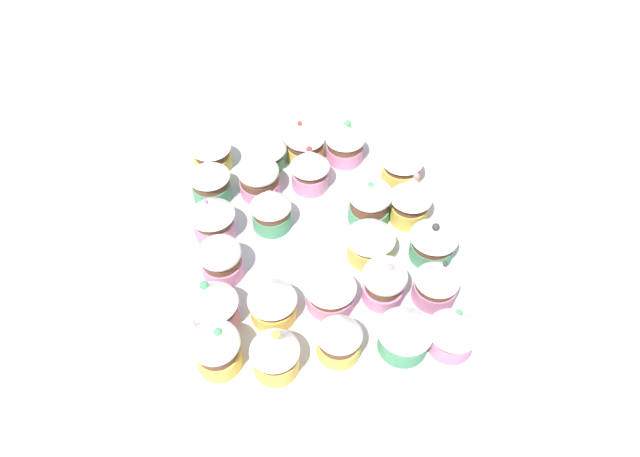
% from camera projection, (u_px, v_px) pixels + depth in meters
% --- Properties ---
extents(ground_plane, '(1.80, 1.80, 0.03)m').
position_uv_depth(ground_plane, '(320.00, 255.00, 0.82)').
color(ground_plane, beige).
extents(baking_tray, '(0.46, 0.39, 0.01)m').
position_uv_depth(baking_tray, '(320.00, 245.00, 0.80)').
color(baking_tray, silver).
rests_on(baking_tray, ground_plane).
extents(cupcake_0, '(0.06, 0.06, 0.07)m').
position_uv_depth(cupcake_0, '(211.00, 149.00, 0.87)').
color(cupcake_0, '#EFC651').
rests_on(cupcake_0, baking_tray).
extents(cupcake_1, '(0.06, 0.06, 0.07)m').
position_uv_depth(cupcake_1, '(210.00, 179.00, 0.82)').
color(cupcake_1, '#4C9E6B').
rests_on(cupcake_1, baking_tray).
extents(cupcake_2, '(0.06, 0.06, 0.08)m').
position_uv_depth(cupcake_2, '(212.00, 216.00, 0.78)').
color(cupcake_2, pink).
rests_on(cupcake_2, baking_tray).
extents(cupcake_3, '(0.06, 0.06, 0.06)m').
position_uv_depth(cupcake_3, '(221.00, 259.00, 0.74)').
color(cupcake_3, pink).
rests_on(cupcake_3, baking_tray).
extents(cupcake_4, '(0.06, 0.06, 0.07)m').
position_uv_depth(cupcake_4, '(213.00, 303.00, 0.69)').
color(cupcake_4, pink).
rests_on(cupcake_4, baking_tray).
extents(cupcake_5, '(0.06, 0.06, 0.07)m').
position_uv_depth(cupcake_5, '(217.00, 348.00, 0.65)').
color(cupcake_5, '#EFC651').
rests_on(cupcake_5, baking_tray).
extents(cupcake_6, '(0.07, 0.07, 0.07)m').
position_uv_depth(cupcake_6, '(264.00, 145.00, 0.87)').
color(cupcake_6, '#4C9E6B').
rests_on(cupcake_6, baking_tray).
extents(cupcake_7, '(0.06, 0.06, 0.06)m').
position_uv_depth(cupcake_7, '(259.00, 178.00, 0.83)').
color(cupcake_7, pink).
rests_on(cupcake_7, baking_tray).
extents(cupcake_8, '(0.06, 0.06, 0.07)m').
position_uv_depth(cupcake_8, '(271.00, 208.00, 0.79)').
color(cupcake_8, '#4C9E6B').
rests_on(cupcake_8, baking_tray).
extents(cupcake_9, '(0.06, 0.06, 0.07)m').
position_uv_depth(cupcake_9, '(272.00, 298.00, 0.69)').
color(cupcake_9, '#EFC651').
rests_on(cupcake_9, baking_tray).
extents(cupcake_10, '(0.06, 0.06, 0.08)m').
position_uv_depth(cupcake_10, '(275.00, 350.00, 0.65)').
color(cupcake_10, '#EFC651').
rests_on(cupcake_10, baking_tray).
extents(cupcake_11, '(0.06, 0.06, 0.07)m').
position_uv_depth(cupcake_11, '(302.00, 140.00, 0.88)').
color(cupcake_11, '#EFC651').
rests_on(cupcake_11, baking_tray).
extents(cupcake_12, '(0.06, 0.06, 0.07)m').
position_uv_depth(cupcake_12, '(311.00, 168.00, 0.84)').
color(cupcake_12, pink).
rests_on(cupcake_12, baking_tray).
extents(cupcake_13, '(0.06, 0.06, 0.06)m').
position_uv_depth(cupcake_13, '(332.00, 288.00, 0.71)').
color(cupcake_13, pink).
rests_on(cupcake_13, baking_tray).
extents(cupcake_14, '(0.05, 0.05, 0.08)m').
position_uv_depth(cupcake_14, '(335.00, 334.00, 0.66)').
color(cupcake_14, '#EFC651').
rests_on(cupcake_14, baking_tray).
extents(cupcake_15, '(0.06, 0.06, 0.07)m').
position_uv_depth(cupcake_15, '(345.00, 141.00, 0.88)').
color(cupcake_15, pink).
rests_on(cupcake_15, baking_tray).
extents(cupcake_16, '(0.06, 0.06, 0.07)m').
position_uv_depth(cupcake_16, '(370.00, 202.00, 0.80)').
color(cupcake_16, '#4C9E6B').
rests_on(cupcake_16, baking_tray).
extents(cupcake_17, '(0.07, 0.07, 0.07)m').
position_uv_depth(cupcake_17, '(371.00, 237.00, 0.75)').
color(cupcake_17, '#EFC651').
rests_on(cupcake_17, baking_tray).
extents(cupcake_18, '(0.06, 0.06, 0.07)m').
position_uv_depth(cupcake_18, '(384.00, 281.00, 0.71)').
color(cupcake_18, pink).
rests_on(cupcake_18, baking_tray).
extents(cupcake_19, '(0.07, 0.07, 0.07)m').
position_uv_depth(cupcake_19, '(406.00, 329.00, 0.66)').
color(cupcake_19, '#4C9E6B').
rests_on(cupcake_19, baking_tray).
extents(cupcake_20, '(0.06, 0.06, 0.07)m').
position_uv_depth(cupcake_20, '(402.00, 162.00, 0.84)').
color(cupcake_20, '#EFC651').
rests_on(cupcake_20, baking_tray).
extents(cupcake_21, '(0.06, 0.06, 0.08)m').
position_uv_depth(cupcake_21, '(411.00, 198.00, 0.79)').
color(cupcake_21, '#EFC651').
rests_on(cupcake_21, baking_tray).
extents(cupcake_22, '(0.06, 0.06, 0.07)m').
position_uv_depth(cupcake_22, '(434.00, 239.00, 0.75)').
color(cupcake_22, '#4C9E6B').
rests_on(cupcake_22, baking_tray).
extents(cupcake_23, '(0.06, 0.06, 0.08)m').
position_uv_depth(cupcake_23, '(437.00, 280.00, 0.71)').
color(cupcake_23, pink).
rests_on(cupcake_23, baking_tray).
extents(cupcake_24, '(0.06, 0.06, 0.07)m').
position_uv_depth(cupcake_24, '(454.00, 330.00, 0.67)').
color(cupcake_24, pink).
rests_on(cupcake_24, baking_tray).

